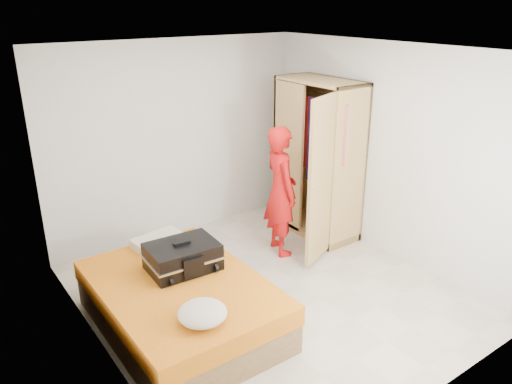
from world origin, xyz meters
TOP-DOWN VIEW (x-y plane):
  - room at (0.00, 0.00)m, footprint 4.00×4.02m
  - bed at (-1.05, 0.02)m, footprint 1.42×2.02m
  - wardrobe at (1.45, 0.85)m, footprint 1.14×1.39m
  - person at (0.73, 0.72)m, footprint 0.53×0.68m
  - suitcase at (-0.90, 0.24)m, footprint 0.73×0.56m
  - round_cushion at (-1.18, -0.64)m, footprint 0.42×0.42m
  - pillow at (-0.88, 0.87)m, footprint 0.58×0.34m

SIDE VIEW (x-z plane):
  - bed at x=-1.05m, z-range 0.00..0.50m
  - pillow at x=-0.88m, z-range 0.50..0.60m
  - round_cushion at x=-1.18m, z-range 0.50..0.66m
  - suitcase at x=-0.90m, z-range 0.48..0.79m
  - person at x=0.73m, z-range 0.00..1.64m
  - wardrobe at x=1.45m, z-range -0.05..2.05m
  - room at x=0.00m, z-range 0.00..2.60m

